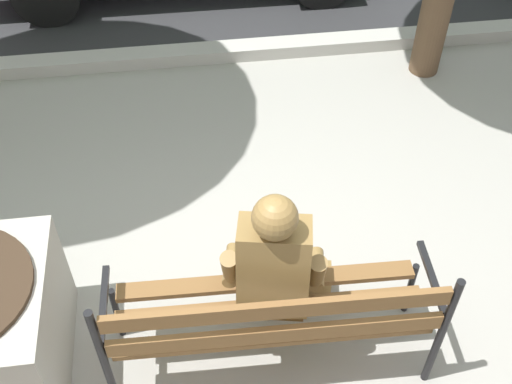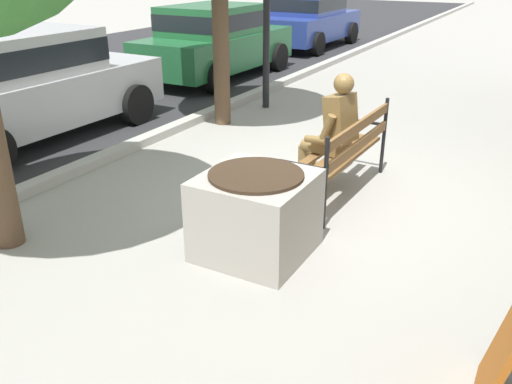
% 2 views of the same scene
% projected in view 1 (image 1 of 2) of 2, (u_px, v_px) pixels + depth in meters
% --- Properties ---
extents(ground_plane, '(80.00, 80.00, 0.00)m').
position_uv_depth(ground_plane, '(249.00, 333.00, 4.00)').
color(ground_plane, '#9E9B93').
extents(curb_stone, '(60.00, 0.20, 0.12)m').
position_uv_depth(curb_stone, '(210.00, 53.00, 5.93)').
color(curb_stone, '#B2AFA8').
rests_on(curb_stone, ground).
extents(park_bench, '(1.82, 0.59, 0.95)m').
position_uv_depth(park_bench, '(273.00, 315.00, 3.45)').
color(park_bench, brown).
rests_on(park_bench, ground).
extents(bronze_statue_seated, '(0.74, 0.79, 1.37)m').
position_uv_depth(bronze_statue_seated, '(277.00, 269.00, 3.51)').
color(bronze_statue_seated, olive).
rests_on(bronze_statue_seated, ground).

